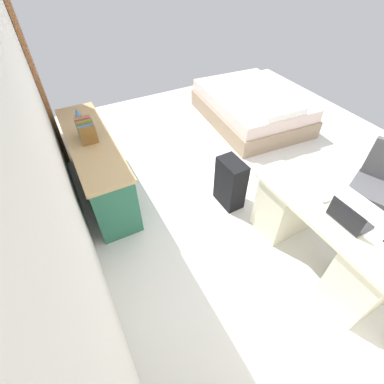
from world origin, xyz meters
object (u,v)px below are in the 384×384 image
at_px(credenza, 97,166).
at_px(computer_mouse, 325,200).
at_px(bed, 252,107).
at_px(laptop, 348,218).
at_px(desk, 324,233).
at_px(office_chair, 374,190).
at_px(figurine_small, 77,112).
at_px(suitcase_black, 230,183).

bearing_deg(credenza, computer_mouse, -139.28).
bearing_deg(credenza, bed, -78.64).
distance_m(credenza, laptop, 2.72).
distance_m(desk, computer_mouse, 0.38).
bearing_deg(office_chair, credenza, 53.71).
bearing_deg(figurine_small, office_chair, -133.89).
height_order(laptop, figurine_small, laptop).
height_order(credenza, computer_mouse, credenza).
bearing_deg(computer_mouse, bed, -25.19).
xyz_separation_m(office_chair, bed, (2.43, -0.19, -0.18)).
bearing_deg(bed, desk, 157.25).
xyz_separation_m(desk, office_chair, (0.16, -0.89, 0.04)).
height_order(office_chair, figurine_small, office_chair).
height_order(desk, suitcase_black, desk).
xyz_separation_m(desk, laptop, (-0.14, 0.06, 0.40)).
xyz_separation_m(bed, figurine_small, (0.03, 2.74, 0.58)).
xyz_separation_m(bed, computer_mouse, (-2.46, 1.10, 0.50)).
distance_m(desk, suitcase_black, 1.14).
distance_m(suitcase_black, laptop, 1.34).
relative_size(desk, computer_mouse, 14.52).
bearing_deg(figurine_small, suitcase_black, -139.34).
distance_m(office_chair, suitcase_black, 1.55).
relative_size(office_chair, figurine_small, 8.55).
xyz_separation_m(suitcase_black, computer_mouse, (-0.96, -0.33, 0.43)).
xyz_separation_m(office_chair, suitcase_black, (0.93, 1.24, -0.11)).
bearing_deg(credenza, suitcase_black, -125.83).
distance_m(computer_mouse, figurine_small, 2.98).
distance_m(desk, office_chair, 0.91).
bearing_deg(figurine_small, bed, -90.64).
distance_m(suitcase_black, computer_mouse, 1.10).
height_order(bed, computer_mouse, computer_mouse).
xyz_separation_m(credenza, laptop, (-2.17, -1.60, 0.39)).
bearing_deg(computer_mouse, laptop, 170.98).
xyz_separation_m(desk, computer_mouse, (0.12, 0.02, 0.36)).
relative_size(bed, laptop, 6.37).
bearing_deg(computer_mouse, suitcase_black, 17.92).
bearing_deg(office_chair, figurine_small, 46.11).
bearing_deg(bed, credenza, 101.36).
height_order(credenza, bed, credenza).
xyz_separation_m(credenza, figurine_small, (0.58, 0.00, 0.44)).
xyz_separation_m(office_chair, figurine_small, (2.46, 2.55, 0.40)).
distance_m(desk, laptop, 0.42).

